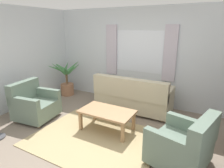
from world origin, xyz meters
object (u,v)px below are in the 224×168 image
(armchair_left, at_px, (34,104))
(armchair_right, at_px, (183,145))
(couch, at_px, (132,97))
(potted_plant, at_px, (66,80))
(coffee_table, at_px, (107,113))

(armchair_left, xyz_separation_m, armchair_right, (3.33, 0.00, 0.00))
(couch, bearing_deg, potted_plant, -2.55)
(couch, relative_size, coffee_table, 1.73)
(armchair_left, xyz_separation_m, potted_plant, (-0.44, 1.61, 0.14))
(armchair_left, bearing_deg, couch, -58.48)
(coffee_table, xyz_separation_m, potted_plant, (-2.22, 1.26, 0.11))
(couch, relative_size, armchair_left, 2.01)
(armchair_right, bearing_deg, armchair_left, -75.87)
(armchair_right, distance_m, coffee_table, 1.60)
(armchair_left, bearing_deg, armchair_right, -97.78)
(couch, height_order, coffee_table, couch)
(coffee_table, bearing_deg, armchair_right, -12.72)
(armchair_left, bearing_deg, coffee_table, -86.51)
(couch, xyz_separation_m, armchair_right, (1.49, -1.51, -0.01))
(couch, height_order, potted_plant, potted_plant)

